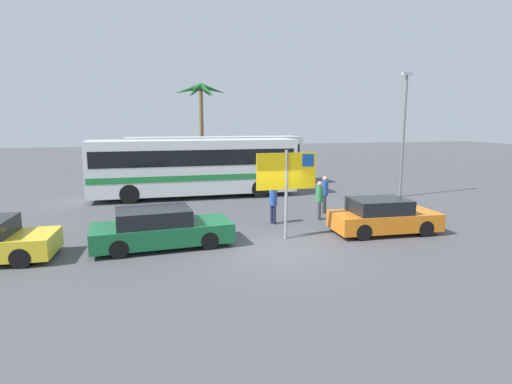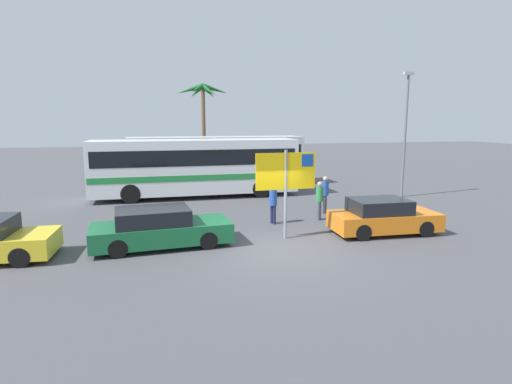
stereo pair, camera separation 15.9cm
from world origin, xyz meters
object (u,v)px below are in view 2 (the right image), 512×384
(bus_rear_coach, at_px, (216,158))
(car_orange, at_px, (383,217))
(pedestrian_crossing_lot, at_px, (273,201))
(pedestrian_by_bus, at_px, (320,197))
(ferry_sign, at_px, (287,175))
(pedestrian_near_sign, at_px, (325,192))
(bus_front_coach, at_px, (195,165))
(car_green, at_px, (159,228))

(bus_rear_coach, relative_size, car_orange, 2.76)
(pedestrian_crossing_lot, bearing_deg, pedestrian_by_bus, -13.10)
(car_orange, relative_size, pedestrian_by_bus, 2.44)
(car_orange, bearing_deg, ferry_sign, 179.26)
(pedestrian_by_bus, bearing_deg, pedestrian_near_sign, 88.77)
(bus_front_coach, bearing_deg, car_orange, -57.55)
(ferry_sign, relative_size, pedestrian_crossing_lot, 2.00)
(car_orange, distance_m, pedestrian_crossing_lot, 4.34)
(bus_rear_coach, distance_m, ferry_sign, 13.01)
(bus_rear_coach, distance_m, car_orange, 13.94)
(bus_front_coach, xyz_separation_m, pedestrian_by_bus, (4.55, -6.83, -0.81))
(car_green, bearing_deg, bus_front_coach, 72.23)
(pedestrian_near_sign, bearing_deg, bus_front_coach, -37.61)
(pedestrian_near_sign, bearing_deg, ferry_sign, 59.02)
(bus_front_coach, distance_m, ferry_sign, 9.53)
(pedestrian_by_bus, bearing_deg, bus_rear_coach, 136.88)
(bus_rear_coach, height_order, ferry_sign, ferry_sign)
(car_green, height_order, pedestrian_crossing_lot, pedestrian_crossing_lot)
(ferry_sign, bearing_deg, pedestrian_by_bus, 45.73)
(bus_rear_coach, height_order, car_orange, bus_rear_coach)
(pedestrian_crossing_lot, bearing_deg, ferry_sign, -112.45)
(bus_front_coach, distance_m, bus_rear_coach, 4.14)
(bus_rear_coach, height_order, car_green, bus_rear_coach)
(ferry_sign, bearing_deg, car_orange, -4.36)
(pedestrian_near_sign, relative_size, pedestrian_crossing_lot, 1.07)
(bus_front_coach, height_order, pedestrian_crossing_lot, bus_front_coach)
(ferry_sign, distance_m, pedestrian_crossing_lot, 2.60)
(car_green, xyz_separation_m, pedestrian_near_sign, (7.48, 3.44, 0.37))
(car_orange, bearing_deg, pedestrian_by_bus, 121.81)
(car_green, bearing_deg, bus_rear_coach, 68.75)
(car_orange, bearing_deg, bus_front_coach, 125.22)
(bus_front_coach, bearing_deg, pedestrian_near_sign, -47.09)
(bus_front_coach, height_order, car_green, bus_front_coach)
(bus_rear_coach, relative_size, pedestrian_crossing_lot, 6.98)
(bus_rear_coach, bearing_deg, ferry_sign, -87.62)
(pedestrian_near_sign, relative_size, pedestrian_by_bus, 1.03)
(ferry_sign, distance_m, car_orange, 4.11)
(bus_rear_coach, height_order, pedestrian_crossing_lot, bus_rear_coach)
(bus_rear_coach, height_order, pedestrian_near_sign, bus_rear_coach)
(pedestrian_near_sign, height_order, pedestrian_by_bus, pedestrian_near_sign)
(bus_front_coach, relative_size, ferry_sign, 3.49)
(pedestrian_near_sign, xyz_separation_m, pedestrian_crossing_lot, (-2.87, -1.34, -0.07))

